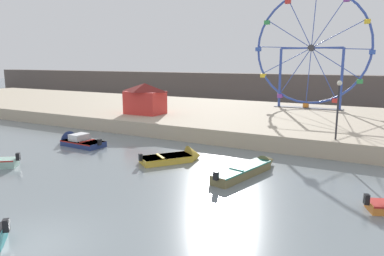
{
  "coord_description": "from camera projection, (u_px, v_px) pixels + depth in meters",
  "views": [
    {
      "loc": [
        10.34,
        -7.19,
        6.23
      ],
      "look_at": [
        -0.07,
        11.56,
        2.26
      ],
      "focal_mm": 33.58,
      "sensor_mm": 36.0,
      "label": 1
    }
  ],
  "objects": [
    {
      "name": "ground_plane",
      "position": [
        30.0,
        247.0,
        12.26
      ],
      "size": [
        240.0,
        240.0,
        0.0
      ],
      "primitive_type": "plane",
      "color": "slate"
    },
    {
      "name": "quay_promenade",
      "position": [
        269.0,
        120.0,
        35.44
      ],
      "size": [
        110.0,
        20.82,
        1.19
      ],
      "primitive_type": "cube",
      "color": "#B7A88E",
      "rests_on": "ground_plane"
    },
    {
      "name": "distant_town_skyline",
      "position": [
        311.0,
        90.0,
        52.72
      ],
      "size": [
        140.0,
        3.0,
        4.4
      ],
      "primitive_type": "cube",
      "color": "#564C47",
      "rests_on": "ground_plane"
    },
    {
      "name": "motorboat_mustard_yellow",
      "position": [
        178.0,
        157.0,
        22.87
      ],
      "size": [
        3.5,
        4.03,
        1.4
      ],
      "rotation": [
        0.0,
        0.0,
        0.93
      ],
      "color": "gold",
      "rests_on": "ground_plane"
    },
    {
      "name": "motorboat_olive_wood",
      "position": [
        250.0,
        168.0,
        20.34
      ],
      "size": [
        2.19,
        5.99,
        1.07
      ],
      "rotation": [
        0.0,
        0.0,
        1.36
      ],
      "color": "olive",
      "rests_on": "ground_plane"
    },
    {
      "name": "motorboat_navy_blue",
      "position": [
        76.0,
        141.0,
        27.3
      ],
      "size": [
        4.42,
        1.8,
        1.52
      ],
      "rotation": [
        0.0,
        0.0,
        3.08
      ],
      "color": "navy",
      "rests_on": "ground_plane"
    },
    {
      "name": "ferris_wheel_blue_frame",
      "position": [
        311.0,
        50.0,
        38.26
      ],
      "size": [
        12.31,
        1.2,
        12.48
      ],
      "color": "#334CA8",
      "rests_on": "quay_promenade"
    },
    {
      "name": "carnival_booth_red_striped",
      "position": [
        145.0,
        98.0,
        34.96
      ],
      "size": [
        3.93,
        2.76,
        2.99
      ],
      "rotation": [
        0.0,
        0.0,
        0.01
      ],
      "color": "red",
      "rests_on": "quay_promenade"
    },
    {
      "name": "promenade_lamp_near",
      "position": [
        338.0,
        101.0,
        23.11
      ],
      "size": [
        0.32,
        0.32,
        3.85
      ],
      "color": "#2D2D33",
      "rests_on": "quay_promenade"
    }
  ]
}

